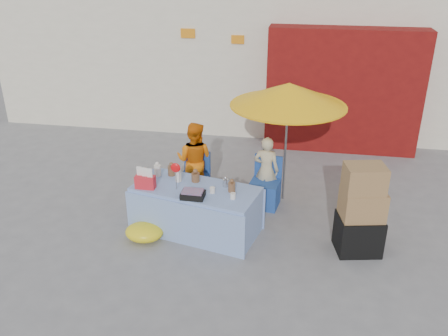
% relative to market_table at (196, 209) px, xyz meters
% --- Properties ---
extents(ground, '(80.00, 80.00, 0.00)m').
position_rel_market_table_xyz_m(ground, '(0.11, -0.37, -0.38)').
color(ground, slate).
rests_on(ground, ground).
extents(market_table, '(2.09, 1.31, 1.17)m').
position_rel_market_table_xyz_m(market_table, '(0.00, 0.00, 0.00)').
color(market_table, '#88A6DA').
rests_on(market_table, ground).
extents(chair_left, '(0.54, 0.53, 0.85)m').
position_rel_market_table_xyz_m(chair_left, '(-0.27, 0.99, -0.13)').
color(chair_left, '#22489C').
rests_on(chair_left, ground).
extents(chair_right, '(0.54, 0.53, 0.85)m').
position_rel_market_table_xyz_m(chair_right, '(0.98, 0.99, -0.13)').
color(chair_right, '#22489C').
rests_on(chair_right, ground).
extents(vendor_orange, '(0.74, 0.61, 1.38)m').
position_rel_market_table_xyz_m(vendor_orange, '(-0.28, 1.13, 0.31)').
color(vendor_orange, orange).
rests_on(vendor_orange, ground).
extents(vendor_beige, '(0.47, 0.35, 1.20)m').
position_rel_market_table_xyz_m(vendor_beige, '(0.97, 1.13, 0.22)').
color(vendor_beige, beige).
rests_on(vendor_beige, ground).
extents(umbrella, '(1.90, 1.90, 2.09)m').
position_rel_market_table_xyz_m(umbrella, '(1.27, 1.28, 1.51)').
color(umbrella, gray).
rests_on(umbrella, ground).
extents(box_stack, '(0.71, 0.62, 1.37)m').
position_rel_market_table_xyz_m(box_stack, '(2.44, -0.13, 0.25)').
color(box_stack, black).
rests_on(box_stack, ground).
extents(tarp_bundle, '(0.72, 0.65, 0.26)m').
position_rel_market_table_xyz_m(tarp_bundle, '(-0.71, -0.40, -0.25)').
color(tarp_bundle, yellow).
rests_on(tarp_bundle, ground).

